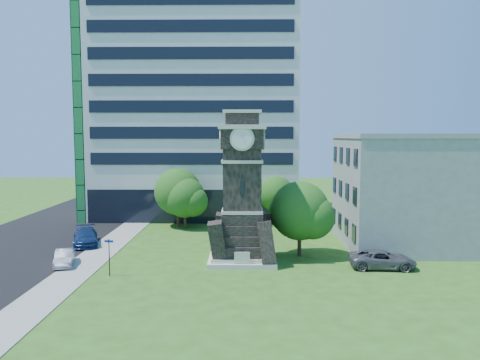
{
  "coord_description": "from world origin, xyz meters",
  "views": [
    {
      "loc": [
        3.27,
        -35.55,
        10.15
      ],
      "look_at": [
        2.75,
        7.02,
        6.2
      ],
      "focal_mm": 35.0,
      "sensor_mm": 36.0,
      "label": 1
    }
  ],
  "objects_px": {
    "car_east_lot": "(383,259)",
    "park_bench": "(232,257)",
    "clock_tower": "(242,197)",
    "street_sign": "(109,253)",
    "car_street_north": "(86,237)",
    "car_street_mid": "(64,258)"
  },
  "relations": [
    {
      "from": "car_east_lot",
      "to": "street_sign",
      "type": "distance_m",
      "value": 20.66
    },
    {
      "from": "clock_tower",
      "to": "street_sign",
      "type": "relative_size",
      "value": 4.44
    },
    {
      "from": "clock_tower",
      "to": "car_street_north",
      "type": "bearing_deg",
      "value": 159.54
    },
    {
      "from": "street_sign",
      "to": "park_bench",
      "type": "bearing_deg",
      "value": 29.17
    },
    {
      "from": "car_street_mid",
      "to": "car_street_north",
      "type": "height_order",
      "value": "car_street_north"
    },
    {
      "from": "car_street_mid",
      "to": "street_sign",
      "type": "relative_size",
      "value": 1.36
    },
    {
      "from": "car_street_north",
      "to": "clock_tower",
      "type": "bearing_deg",
      "value": -39.42
    },
    {
      "from": "park_bench",
      "to": "car_street_mid",
      "type": "bearing_deg",
      "value": -178.84
    },
    {
      "from": "car_street_mid",
      "to": "street_sign",
      "type": "distance_m",
      "value": 5.34
    },
    {
      "from": "car_street_north",
      "to": "car_east_lot",
      "type": "xyz_separation_m",
      "value": [
        25.65,
        -7.6,
        -0.07
      ]
    },
    {
      "from": "clock_tower",
      "to": "park_bench",
      "type": "distance_m",
      "value": 4.92
    },
    {
      "from": "car_east_lot",
      "to": "street_sign",
      "type": "xyz_separation_m",
      "value": [
        -20.5,
        -2.28,
        1.02
      ]
    },
    {
      "from": "clock_tower",
      "to": "car_street_mid",
      "type": "xyz_separation_m",
      "value": [
        -14.07,
        -1.56,
        -4.66
      ]
    },
    {
      "from": "car_street_mid",
      "to": "car_east_lot",
      "type": "xyz_separation_m",
      "value": [
        24.92,
        -0.51,
        0.08
      ]
    },
    {
      "from": "car_street_mid",
      "to": "car_street_north",
      "type": "xyz_separation_m",
      "value": [
        -0.73,
        7.08,
        0.15
      ]
    },
    {
      "from": "car_street_mid",
      "to": "car_street_north",
      "type": "bearing_deg",
      "value": 79.52
    },
    {
      "from": "clock_tower",
      "to": "park_bench",
      "type": "xyz_separation_m",
      "value": [
        -0.8,
        -0.78,
        -4.79
      ]
    },
    {
      "from": "car_east_lot",
      "to": "street_sign",
      "type": "relative_size",
      "value": 1.83
    },
    {
      "from": "park_bench",
      "to": "clock_tower",
      "type": "bearing_deg",
      "value": 42.11
    },
    {
      "from": "car_east_lot",
      "to": "park_bench",
      "type": "xyz_separation_m",
      "value": [
        -11.66,
        1.3,
        -0.21
      ]
    },
    {
      "from": "clock_tower",
      "to": "park_bench",
      "type": "bearing_deg",
      "value": -135.68
    },
    {
      "from": "car_east_lot",
      "to": "park_bench",
      "type": "distance_m",
      "value": 11.73
    }
  ]
}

